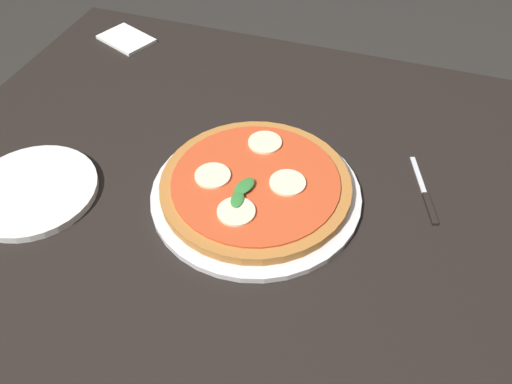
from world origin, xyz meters
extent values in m
plane|color=#2D2B28|center=(0.00, 0.00, 0.00)|extent=(6.00, 6.00, 0.00)
cube|color=black|center=(0.00, 0.00, 0.76)|extent=(1.17, 1.11, 0.04)
cube|color=black|center=(-0.51, -0.48, 0.37)|extent=(0.07, 0.07, 0.74)
cube|color=black|center=(0.51, -0.48, 0.37)|extent=(0.07, 0.07, 0.74)
cylinder|color=silver|center=(-0.07, -0.02, 0.78)|extent=(0.38, 0.38, 0.01)
cylinder|color=#B27033|center=(-0.07, -0.03, 0.80)|extent=(0.34, 0.34, 0.02)
cylinder|color=#CC4723|center=(-0.07, -0.03, 0.81)|extent=(0.30, 0.30, 0.00)
cylinder|color=beige|center=(0.01, -0.01, 0.81)|extent=(0.06, 0.06, 0.00)
cylinder|color=beige|center=(-0.06, 0.06, 0.81)|extent=(0.06, 0.06, 0.00)
cylinder|color=beige|center=(-0.12, -0.04, 0.81)|extent=(0.06, 0.06, 0.00)
cylinder|color=beige|center=(-0.05, -0.13, 0.81)|extent=(0.06, 0.06, 0.00)
ellipsoid|color=#337F38|center=(-0.06, 0.03, 0.82)|extent=(0.03, 0.04, 0.00)
ellipsoid|color=#337F38|center=(-0.06, 0.00, 0.82)|extent=(0.04, 0.05, 0.00)
cylinder|color=white|center=(0.31, 0.10, 0.78)|extent=(0.23, 0.23, 0.01)
cube|color=white|center=(0.41, -0.43, 0.78)|extent=(0.15, 0.13, 0.01)
cube|color=black|center=(-0.37, -0.09, 0.78)|extent=(0.04, 0.07, 0.01)
cube|color=silver|center=(-0.34, -0.17, 0.78)|extent=(0.04, 0.10, 0.00)
camera|label=1|loc=(-0.28, 0.58, 1.45)|focal=36.27mm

